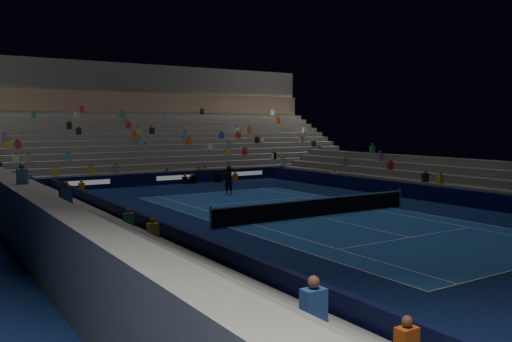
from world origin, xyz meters
name	(u,v)px	position (x,y,z in m)	size (l,w,h in m)	color
ground	(317,216)	(0.00, 0.00, 0.00)	(90.00, 90.00, 0.00)	#0C1B49
court_surface	(317,216)	(0.00, 0.00, 0.01)	(10.97, 23.77, 0.01)	#1B4D96
sponsor_barrier_far	(174,178)	(0.00, 18.50, 0.50)	(44.00, 0.25, 1.00)	black
sponsor_barrier_east	(436,194)	(9.70, 0.00, 0.50)	(0.25, 37.00, 1.00)	black
sponsor_barrier_west	(144,226)	(-9.70, 0.00, 0.50)	(0.25, 37.00, 1.00)	#080C33
grandstand_main	(134,140)	(0.00, 27.90, 3.38)	(44.00, 15.20, 11.20)	slate
grandstand_east	(470,184)	(13.17, 0.00, 0.92)	(5.00, 37.00, 2.50)	#60605C
grandstand_west	(61,224)	(-13.17, 0.00, 0.92)	(5.00, 37.00, 2.50)	slate
tennis_net	(317,207)	(0.00, 0.00, 0.50)	(12.90, 0.10, 1.10)	#B2B2B7
tennis_player	(228,181)	(0.35, 10.08, 1.02)	(0.74, 0.49, 2.03)	black
broadcast_camera	(218,178)	(3.77, 17.86, 0.35)	(0.68, 1.06, 0.69)	black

